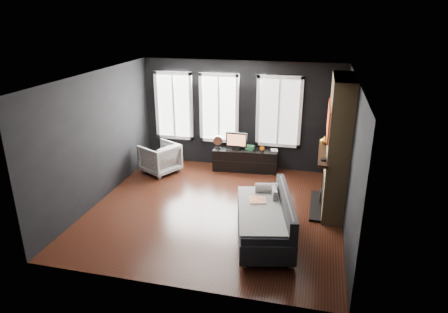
% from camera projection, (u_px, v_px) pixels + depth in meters
% --- Properties ---
extents(floor, '(5.00, 5.00, 0.00)m').
position_uv_depth(floor, '(216.00, 209.00, 8.17)').
color(floor, black).
rests_on(floor, ground).
extents(ceiling, '(5.00, 5.00, 0.00)m').
position_uv_depth(ceiling, '(215.00, 76.00, 7.23)').
color(ceiling, white).
rests_on(ceiling, ground).
extents(wall_back, '(5.00, 0.02, 2.70)m').
position_uv_depth(wall_back, '(241.00, 115.00, 9.98)').
color(wall_back, black).
rests_on(wall_back, ground).
extents(wall_left, '(0.02, 5.00, 2.70)m').
position_uv_depth(wall_left, '(99.00, 138.00, 8.25)').
color(wall_left, black).
rests_on(wall_left, ground).
extents(wall_right, '(0.02, 5.00, 2.70)m').
position_uv_depth(wall_right, '(350.00, 157.00, 7.15)').
color(wall_right, black).
rests_on(wall_right, ground).
extents(windows, '(4.00, 0.16, 1.76)m').
position_uv_depth(windows, '(223.00, 73.00, 9.68)').
color(windows, white).
rests_on(windows, wall_back).
extents(fireplace, '(0.70, 1.62, 2.70)m').
position_uv_depth(fireplace, '(338.00, 146.00, 7.74)').
color(fireplace, '#93724C').
rests_on(fireplace, floor).
extents(sofa, '(1.39, 2.14, 0.85)m').
position_uv_depth(sofa, '(264.00, 217.00, 7.00)').
color(sofa, '#242426').
rests_on(sofa, floor).
extents(stripe_pillow, '(0.13, 0.32, 0.31)m').
position_uv_depth(stripe_pillow, '(274.00, 196.00, 7.33)').
color(stripe_pillow, gray).
rests_on(stripe_pillow, sofa).
extents(armchair, '(1.04, 1.06, 0.82)m').
position_uv_depth(armchair, '(160.00, 157.00, 9.87)').
color(armchair, white).
rests_on(armchair, floor).
extents(media_console, '(1.64, 0.62, 0.55)m').
position_uv_depth(media_console, '(245.00, 160.00, 10.07)').
color(media_console, black).
rests_on(media_console, floor).
extents(monitor, '(0.54, 0.12, 0.48)m').
position_uv_depth(monitor, '(236.00, 140.00, 9.92)').
color(monitor, black).
rests_on(monitor, media_console).
extents(desk_fan, '(0.29, 0.29, 0.34)m').
position_uv_depth(desk_fan, '(218.00, 142.00, 9.99)').
color(desk_fan, '#A3A3A3').
rests_on(desk_fan, media_console).
extents(mug, '(0.14, 0.12, 0.12)m').
position_uv_depth(mug, '(262.00, 148.00, 9.85)').
color(mug, orange).
rests_on(mug, media_console).
extents(book, '(0.17, 0.05, 0.23)m').
position_uv_depth(book, '(271.00, 146.00, 9.86)').
color(book, beige).
rests_on(book, media_console).
extents(storage_box, '(0.23, 0.17, 0.11)m').
position_uv_depth(storage_box, '(250.00, 148.00, 9.93)').
color(storage_box, '#317C44').
rests_on(storage_box, media_console).
extents(mantel_vase, '(0.20, 0.21, 0.16)m').
position_uv_depth(mantel_vase, '(324.00, 140.00, 8.22)').
color(mantel_vase, orange).
rests_on(mantel_vase, fireplace).
extents(mantel_clock, '(0.14, 0.14, 0.04)m').
position_uv_depth(mantel_clock, '(324.00, 160.00, 7.33)').
color(mantel_clock, black).
rests_on(mantel_clock, fireplace).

